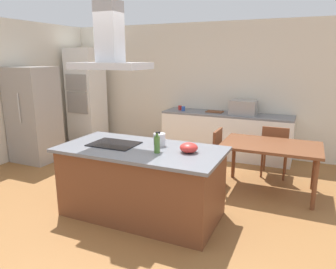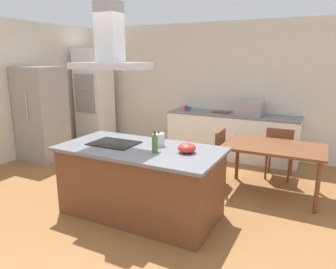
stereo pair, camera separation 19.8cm
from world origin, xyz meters
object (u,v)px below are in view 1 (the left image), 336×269
Objects in this scene: refrigerator at (34,115)px; range_hood at (110,48)px; wall_oven_stack at (86,97)px; mixing_bowl at (189,148)px; cutting_board at (215,112)px; coffee_mug_red at (180,108)px; cooktop at (114,144)px; chair_facing_back_wall at (275,148)px; tea_kettle at (159,140)px; countertop_microwave at (243,107)px; dining_table at (271,150)px; olive_oil_bottle at (157,144)px; coffee_mug_blue at (183,109)px; chair_at_left_end at (211,152)px.

refrigerator is 2.02× the size of range_hood.
range_hood reaches higher than wall_oven_stack.
cutting_board is (-0.50, 2.87, -0.05)m from mixing_bowl.
wall_oven_stack is (-3.51, 2.59, 0.14)m from mixing_bowl.
coffee_mug_red is 0.26× the size of cutting_board.
cooktop is 1.76× the size of cutting_board.
range_hood is (-1.80, -2.07, 1.59)m from chair_facing_back_wall.
tea_kettle is 0.23× the size of chair_facing_back_wall.
refrigerator is at bearing 163.30° from mixing_bowl.
mixing_bowl is 0.24× the size of chair_facing_back_wall.
countertop_microwave is 0.36× the size of dining_table.
mixing_bowl reaches higher than coffee_mug_red.
dining_table is (1.13, 1.51, -0.34)m from olive_oil_bottle.
cooktop is 0.60m from tea_kettle.
cutting_board is at bearing 93.07° from olive_oil_bottle.
tea_kettle is at bearing -73.30° from coffee_mug_red.
chair_facing_back_wall is at bearing 90.00° from dining_table.
tea_kettle is at bearing 18.05° from cooktop.
coffee_mug_blue is 1.81m from chair_at_left_end.
countertop_microwave is 4.07m from refrigerator.
countertop_microwave is 5.56× the size of coffee_mug_blue.
tea_kettle is 0.09× the size of wall_oven_stack.
wall_oven_stack reaches higher than mixing_bowl.
dining_table is at bearing 53.16° from olive_oil_bottle.
tea_kettle is 0.60× the size of cutting_board.
olive_oil_bottle reaches higher than mixing_bowl.
cooktop is 0.67× the size of range_hood.
cooktop is 2.96× the size of tea_kettle.
coffee_mug_red is at bearing 37.21° from refrigerator.
countertop_microwave is 0.56× the size of range_hood.
coffee_mug_red is 0.13m from coffee_mug_blue.
cutting_board is 1.60m from chair_facing_back_wall.
cutting_board is at bearing 104.03° from chair_at_left_end.
refrigerator reaches higher than dining_table.
coffee_mug_red is at bearing 144.76° from coffee_mug_blue.
cooktop is at bearing -99.76° from cutting_board.
range_hood is at bearing -99.76° from cutting_board.
olive_oil_bottle reaches higher than cooktop.
countertop_microwave is 1.35m from coffee_mug_red.
cutting_board is at bearing 146.56° from chair_facing_back_wall.
olive_oil_bottle is 2.78× the size of coffee_mug_blue.
coffee_mug_red is at bearing 6.68° from wall_oven_stack.
coffee_mug_red is 2.56m from dining_table.
cooktop is 2.83m from refrigerator.
mixing_bowl is at bearing 25.96° from olive_oil_bottle.
range_hood reaches higher than mixing_bowl.
refrigerator reaches higher than countertop_microwave.
countertop_microwave is 1.24m from coffee_mug_blue.
cooktop is 0.27× the size of wall_oven_stack.
tea_kettle is at bearing -123.19° from chair_facing_back_wall.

